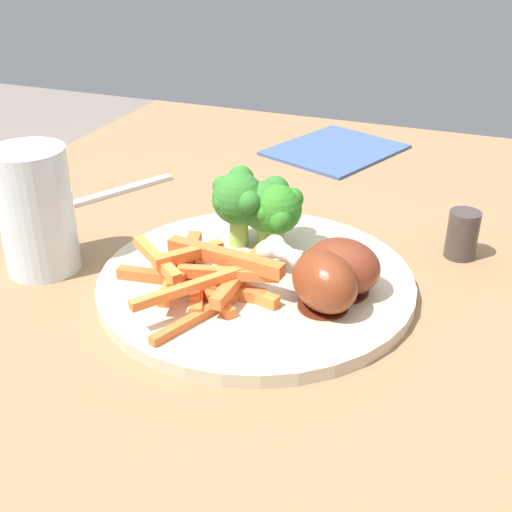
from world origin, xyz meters
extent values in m
cube|color=#8E6B47|center=(0.00, 0.00, 0.74)|extent=(1.03, 0.68, 0.03)
cylinder|color=brown|center=(0.46, -0.28, 0.36)|extent=(0.06, 0.06, 0.73)
cylinder|color=brown|center=(0.46, 0.28, 0.36)|extent=(0.06, 0.06, 0.73)
cylinder|color=beige|center=(-0.01, -0.05, 0.76)|extent=(0.28, 0.28, 0.01)
cylinder|color=#8DB249|center=(0.05, -0.04, 0.78)|extent=(0.02, 0.02, 0.02)
sphere|color=#32722A|center=(0.05, -0.04, 0.81)|extent=(0.05, 0.05, 0.05)
sphere|color=#32722A|center=(0.05, -0.02, 0.81)|extent=(0.02, 0.02, 0.02)
sphere|color=#32722A|center=(0.04, -0.03, 0.81)|extent=(0.02, 0.02, 0.02)
sphere|color=#32722A|center=(0.04, -0.05, 0.81)|extent=(0.02, 0.02, 0.02)
sphere|color=#32722A|center=(0.06, -0.05, 0.82)|extent=(0.03, 0.03, 0.03)
cylinder|color=#8AB355|center=(0.04, -0.05, 0.78)|extent=(0.01, 0.01, 0.02)
sphere|color=#317E23|center=(0.04, -0.05, 0.81)|extent=(0.05, 0.05, 0.05)
sphere|color=#317E23|center=(0.03, -0.05, 0.81)|extent=(0.02, 0.02, 0.02)
sphere|color=#317E23|center=(0.03, -0.06, 0.81)|extent=(0.02, 0.02, 0.02)
sphere|color=#317E23|center=(0.03, -0.06, 0.81)|extent=(0.02, 0.02, 0.02)
sphere|color=#317E23|center=(0.05, -0.07, 0.82)|extent=(0.02, 0.02, 0.02)
sphere|color=#317E23|center=(0.04, -0.04, 0.82)|extent=(0.02, 0.02, 0.02)
sphere|color=#317E23|center=(0.05, -0.04, 0.81)|extent=(0.02, 0.02, 0.02)
cylinder|color=#93B149|center=(0.04, -0.02, 0.78)|extent=(0.02, 0.02, 0.03)
sphere|color=#317528|center=(0.04, -0.02, 0.82)|extent=(0.05, 0.05, 0.05)
sphere|color=#317528|center=(0.06, -0.01, 0.83)|extent=(0.03, 0.03, 0.03)
sphere|color=#317528|center=(0.03, -0.01, 0.82)|extent=(0.02, 0.02, 0.02)
sphere|color=#317528|center=(0.03, -0.01, 0.82)|extent=(0.02, 0.02, 0.02)
sphere|color=#317528|center=(0.03, -0.03, 0.82)|extent=(0.02, 0.02, 0.02)
sphere|color=#317528|center=(0.04, 0.00, 0.83)|extent=(0.02, 0.02, 0.02)
sphere|color=#317528|center=(0.03, -0.03, 0.82)|extent=(0.02, 0.02, 0.02)
cube|color=orange|center=(-0.05, -0.02, 0.77)|extent=(0.07, 0.09, 0.01)
cube|color=orange|center=(-0.06, 0.02, 0.80)|extent=(0.06, 0.07, 0.01)
cube|color=#D4652D|center=(-0.04, 0.00, 0.79)|extent=(0.10, 0.04, 0.01)
cube|color=orange|center=(-0.09, -0.04, 0.77)|extent=(0.09, 0.04, 0.01)
cube|color=orange|center=(-0.04, -0.04, 0.78)|extent=(0.03, 0.10, 0.01)
cube|color=orange|center=(-0.04, -0.04, 0.80)|extent=(0.02, 0.11, 0.01)
cube|color=orange|center=(-0.06, 0.00, 0.79)|extent=(0.09, 0.03, 0.01)
cube|color=orange|center=(-0.05, -0.02, 0.78)|extent=(0.07, 0.03, 0.01)
cube|color=orange|center=(-0.08, -0.03, 0.79)|extent=(0.09, 0.07, 0.01)
cube|color=orange|center=(-0.05, -0.02, 0.78)|extent=(0.09, 0.04, 0.01)
cube|color=orange|center=(-0.05, -0.05, 0.79)|extent=(0.03, 0.08, 0.01)
cube|color=orange|center=(-0.05, -0.01, 0.80)|extent=(0.05, 0.05, 0.01)
cube|color=#D0642C|center=(-0.05, 0.02, 0.78)|extent=(0.02, 0.09, 0.01)
cube|color=orange|center=(-0.04, -0.05, 0.79)|extent=(0.10, 0.01, 0.01)
cube|color=orange|center=(-0.05, -0.04, 0.78)|extent=(0.02, 0.08, 0.01)
cylinder|color=#541E0E|center=(-0.04, -0.12, 0.77)|extent=(0.04, 0.04, 0.00)
ellipsoid|color=maroon|center=(-0.04, -0.12, 0.79)|extent=(0.08, 0.08, 0.05)
cylinder|color=beige|center=(0.00, -0.08, 0.79)|extent=(0.04, 0.04, 0.01)
sphere|color=silver|center=(0.01, -0.06, 0.79)|extent=(0.02, 0.02, 0.02)
cylinder|color=#511C10|center=(-0.01, -0.13, 0.77)|extent=(0.05, 0.05, 0.00)
ellipsoid|color=maroon|center=(-0.01, -0.13, 0.79)|extent=(0.06, 0.07, 0.05)
cylinder|color=beige|center=(0.00, -0.08, 0.79)|extent=(0.01, 0.03, 0.01)
sphere|color=silver|center=(0.00, -0.06, 0.79)|extent=(0.02, 0.02, 0.02)
cube|color=silver|center=(0.11, 0.19, 0.76)|extent=(0.17, 0.10, 0.00)
cylinder|color=silver|center=(-0.05, 0.14, 0.82)|extent=(0.07, 0.07, 0.12)
cube|color=#3D5684|center=(0.37, -0.02, 0.76)|extent=(0.21, 0.19, 0.00)
cylinder|color=#423833|center=(0.12, -0.22, 0.78)|extent=(0.03, 0.03, 0.05)
camera|label=1|loc=(-0.48, -0.24, 1.06)|focal=45.99mm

